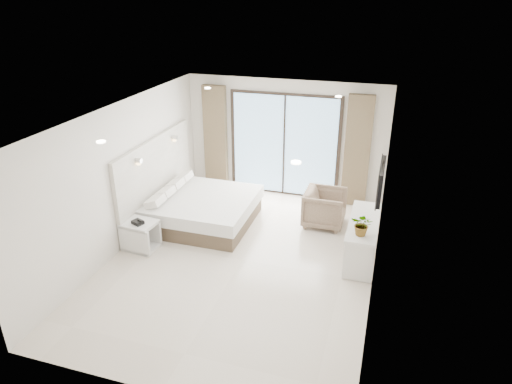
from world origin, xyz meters
TOP-DOWN VIEW (x-y plane):
  - ground at (0.00, 0.00)m, footprint 6.20×6.20m
  - room_shell at (-0.20, 0.88)m, footprint 4.62×6.22m
  - bed at (-1.27, 1.13)m, footprint 2.08×1.98m
  - nightstand at (-1.95, -0.17)m, footprint 0.65×0.55m
  - phone at (-1.94, -0.23)m, footprint 0.24×0.22m
  - console_desk at (2.04, 0.70)m, footprint 0.51×1.62m
  - plant at (2.04, 0.17)m, footprint 0.42×0.45m
  - armchair at (1.19, 1.80)m, footprint 0.76×0.82m

SIDE VIEW (x-z plane):
  - ground at x=0.00m, z-range 0.00..0.00m
  - nightstand at x=-1.95m, z-range 0.00..0.55m
  - bed at x=-1.27m, z-range -0.05..0.67m
  - armchair at x=1.19m, z-range 0.00..0.83m
  - console_desk at x=2.04m, z-range 0.18..0.95m
  - phone at x=-1.94m, z-range 0.55..0.62m
  - plant at x=2.04m, z-range 0.77..1.07m
  - room_shell at x=-0.20m, z-range 0.22..2.94m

